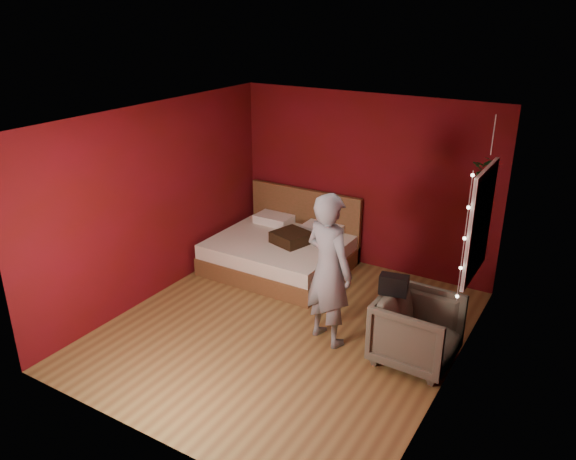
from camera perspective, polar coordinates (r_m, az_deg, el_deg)
The scene contains 10 objects.
floor at distance 7.06m, azimuth -0.31°, elevation -9.96°, with size 4.50×4.50×0.00m, color olive.
room_walls at distance 6.34m, azimuth -0.34°, elevation 3.03°, with size 4.04×4.54×2.62m.
window at distance 6.52m, azimuth 18.88°, elevation 0.67°, with size 0.05×0.97×1.27m.
fairy_lights at distance 6.04m, azimuth 17.50°, elevation -0.82°, with size 0.04×0.04×1.45m.
bed at distance 8.48m, azimuth -0.61°, elevation -2.10°, with size 1.93×1.64×1.06m.
person at distance 6.43m, azimuth 4.15°, elevation -4.04°, with size 0.67×0.44×1.85m, color slate.
armchair at distance 6.45m, azimuth 13.00°, elevation -9.88°, with size 0.84×0.86×0.79m, color #5E5B4A.
handbag at distance 6.24m, azimuth 10.70°, elevation -5.49°, with size 0.31×0.15×0.22m, color black.
throw_pillow at distance 8.20m, azimuth 0.33°, elevation -0.77°, with size 0.47×0.47×0.17m, color black.
hanging_plant at distance 6.90m, azimuth 19.68°, elevation 5.66°, with size 0.36×0.32×0.84m.
Camera 1 is at (3.13, -5.11, 3.74)m, focal length 35.00 mm.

